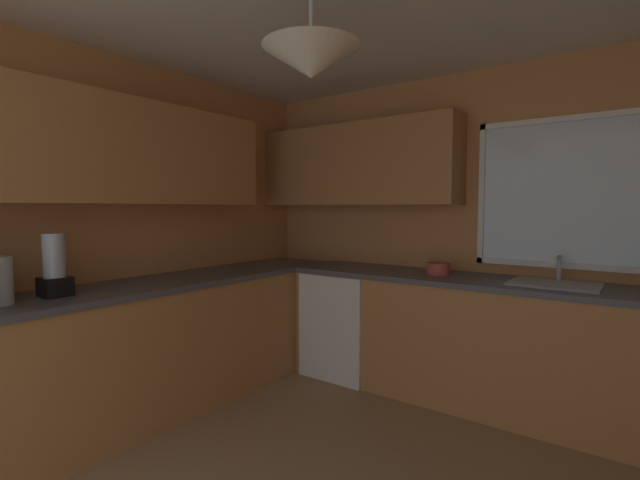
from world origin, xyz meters
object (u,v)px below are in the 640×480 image
object	(u,v)px
sink_assembly	(555,283)
dishwasher	(348,322)
blender_appliance	(55,268)
bowl	(438,269)

from	to	relation	value
sink_assembly	dishwasher	bearing A→B (deg)	-178.66
dishwasher	blender_appliance	xyz separation A→B (m)	(-0.66, -2.07, 0.64)
blender_appliance	dishwasher	bearing A→B (deg)	72.32
dishwasher	blender_appliance	size ratio (longest dim) A/B	2.43
bowl	blender_appliance	size ratio (longest dim) A/B	0.50
bowl	blender_appliance	xyz separation A→B (m)	(-1.45, -2.10, 0.12)
bowl	blender_appliance	world-z (taller)	blender_appliance
sink_assembly	bowl	world-z (taller)	sink_assembly
sink_assembly	blender_appliance	bearing A→B (deg)	-136.81
dishwasher	bowl	xyz separation A→B (m)	(0.79, 0.03, 0.53)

